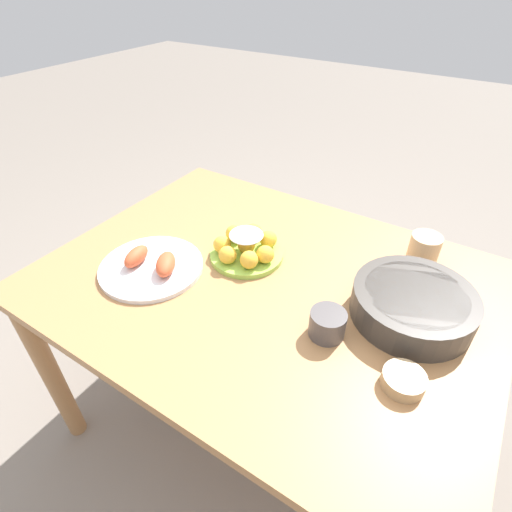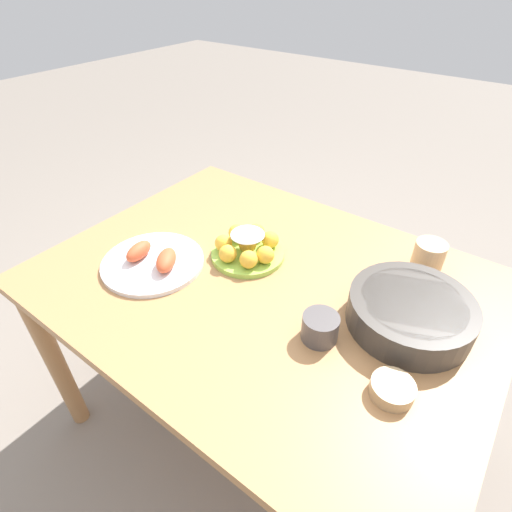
# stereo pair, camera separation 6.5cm
# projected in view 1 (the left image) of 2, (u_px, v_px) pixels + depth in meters

# --- Properties ---
(ground_plane) EXTENTS (12.00, 12.00, 0.00)m
(ground_plane) POSITION_uv_depth(u_px,v_px,m) (263.00, 417.00, 1.56)
(ground_plane) COLOR slate
(dining_table) EXTENTS (1.24, 0.93, 0.72)m
(dining_table) POSITION_uv_depth(u_px,v_px,m) (266.00, 302.00, 1.18)
(dining_table) COLOR #A87547
(dining_table) RESTS_ON ground_plane
(cake_plate) EXTENTS (0.22, 0.22, 0.09)m
(cake_plate) POSITION_uv_depth(u_px,v_px,m) (246.00, 248.00, 1.19)
(cake_plate) COLOR #99CC4C
(cake_plate) RESTS_ON dining_table
(serving_bowl) EXTENTS (0.30, 0.30, 0.08)m
(serving_bowl) POSITION_uv_depth(u_px,v_px,m) (413.00, 303.00, 0.99)
(serving_bowl) COLOR #3D3833
(serving_bowl) RESTS_ON dining_table
(sauce_bowl) EXTENTS (0.09, 0.09, 0.03)m
(sauce_bowl) POSITION_uv_depth(u_px,v_px,m) (404.00, 380.00, 0.84)
(sauce_bowl) COLOR tan
(sauce_bowl) RESTS_ON dining_table
(seafood_platter) EXTENTS (0.30, 0.30, 0.06)m
(seafood_platter) POSITION_uv_depth(u_px,v_px,m) (152.00, 265.00, 1.15)
(seafood_platter) COLOR silver
(seafood_platter) RESTS_ON dining_table
(cup_near) EXTENTS (0.09, 0.09, 0.07)m
(cup_near) POSITION_uv_depth(u_px,v_px,m) (327.00, 324.00, 0.94)
(cup_near) COLOR #4C4747
(cup_near) RESTS_ON dining_table
(cup_far) EXTENTS (0.09, 0.09, 0.09)m
(cup_far) POSITION_uv_depth(u_px,v_px,m) (424.00, 249.00, 1.17)
(cup_far) COLOR #DBB27F
(cup_far) RESTS_ON dining_table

